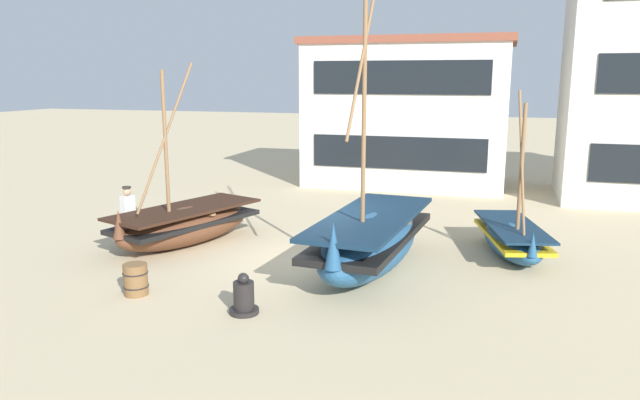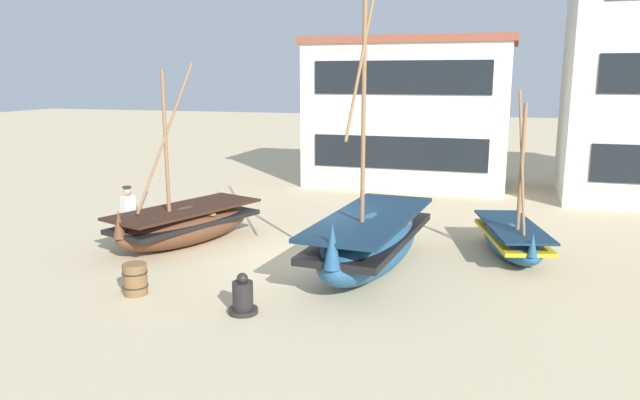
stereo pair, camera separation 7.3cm
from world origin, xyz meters
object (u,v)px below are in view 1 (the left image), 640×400
object	(u,v)px
fishing_boat_centre_large	(370,240)
fisherman_by_hull	(128,216)
wooden_barrel	(136,279)
fishing_boat_far_right	(512,238)
harbor_building_main	(409,112)
fishing_boat_near_left	(185,224)
capstan_winch	(244,298)

from	to	relation	value
fishing_boat_centre_large	fisherman_by_hull	world-z (taller)	fishing_boat_centre_large
fishing_boat_centre_large	wooden_barrel	world-z (taller)	fishing_boat_centre_large
fishing_boat_far_right	harbor_building_main	distance (m)	11.73
fishing_boat_near_left	harbor_building_main	xyz separation A→B (m)	(4.39, 12.10, 2.57)
capstan_winch	wooden_barrel	distance (m)	2.71
wooden_barrel	fishing_boat_near_left	bearing A→B (deg)	104.27
capstan_winch	harbor_building_main	xyz separation A→B (m)	(0.69, 16.32, 2.84)
fishing_boat_near_left	wooden_barrel	bearing A→B (deg)	-75.73
fishing_boat_centre_large	fishing_boat_far_right	xyz separation A→B (m)	(3.33, 2.38, -0.30)
fishing_boat_near_left	capstan_winch	bearing A→B (deg)	-48.73
capstan_winch	fishing_boat_far_right	bearing A→B (deg)	48.39
capstan_winch	wooden_barrel	world-z (taller)	capstan_winch
wooden_barrel	harbor_building_main	bearing A→B (deg)	78.09
fishing_boat_far_right	fisherman_by_hull	xyz separation A→B (m)	(-10.36, -2.12, 0.36)
fishing_boat_far_right	capstan_winch	distance (m)	7.79
fishing_boat_centre_large	wooden_barrel	bearing A→B (deg)	-145.11
fishing_boat_near_left	fishing_boat_far_right	xyz separation A→B (m)	(8.87, 1.60, -0.11)
fishing_boat_near_left	fisherman_by_hull	size ratio (longest dim) A/B	3.01
fisherman_by_hull	capstan_winch	world-z (taller)	fisherman_by_hull
harbor_building_main	fishing_boat_near_left	bearing A→B (deg)	-109.93
fishing_boat_near_left	wooden_barrel	world-z (taller)	fishing_boat_near_left
fishing_boat_centre_large	fishing_boat_far_right	bearing A→B (deg)	35.51
fishing_boat_near_left	wooden_barrel	distance (m)	4.07
fishing_boat_near_left	harbor_building_main	size ratio (longest dim) A/B	0.58
capstan_winch	harbor_building_main	world-z (taller)	harbor_building_main
capstan_winch	harbor_building_main	distance (m)	16.58
capstan_winch	harbor_building_main	bearing A→B (deg)	87.60
fishing_boat_centre_large	capstan_winch	xyz separation A→B (m)	(-1.84, -3.44, -0.45)
fisherman_by_hull	wooden_barrel	bearing A→B (deg)	-53.92
capstan_winch	fishing_boat_centre_large	bearing A→B (deg)	61.91
fisherman_by_hull	capstan_winch	bearing A→B (deg)	-35.46
harbor_building_main	fisherman_by_hull	bearing A→B (deg)	-114.96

